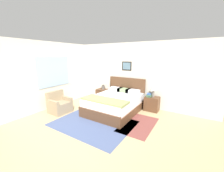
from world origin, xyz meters
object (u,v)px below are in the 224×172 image
at_px(table_lamp_near_window, 103,82).
at_px(table_lamp_by_door, 153,88).
at_px(bed, 115,103).
at_px(nightstand_near_window, 103,95).
at_px(nightstand_by_door, 152,104).
at_px(armchair, 59,105).

bearing_deg(table_lamp_near_window, table_lamp_by_door, 0.00).
distance_m(bed, nightstand_near_window, 1.42).
bearing_deg(nightstand_by_door, armchair, -145.68).
bearing_deg(armchair, table_lamp_by_door, 126.51).
bearing_deg(bed, nightstand_by_door, 35.08).
relative_size(armchair, table_lamp_near_window, 1.61).
relative_size(nightstand_by_door, table_lamp_near_window, 1.12).
height_order(nightstand_by_door, table_lamp_by_door, table_lamp_by_door).
height_order(bed, armchair, bed).
relative_size(armchair, nightstand_near_window, 1.44).
bearing_deg(table_lamp_near_window, nightstand_near_window, -125.33).
bearing_deg(nightstand_near_window, bed, -35.08).
height_order(armchair, table_lamp_by_door, table_lamp_by_door).
height_order(table_lamp_near_window, table_lamp_by_door, same).
bearing_deg(table_lamp_near_window, armchair, -106.18).
xyz_separation_m(armchair, nightstand_by_door, (2.88, 1.96, -0.00)).
relative_size(nightstand_near_window, nightstand_by_door, 1.00).
bearing_deg(nightstand_by_door, table_lamp_by_door, 71.92).
xyz_separation_m(nightstand_near_window, nightstand_by_door, (2.32, 0.00, 0.00)).
xyz_separation_m(armchair, table_lamp_near_window, (0.58, 1.99, 0.60)).
relative_size(bed, table_lamp_by_door, 4.27).
bearing_deg(table_lamp_by_door, nightstand_by_door, -108.08).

